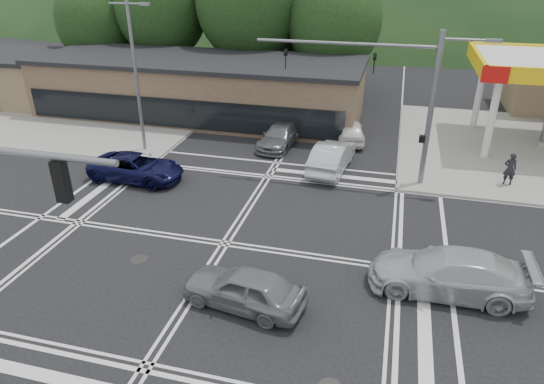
% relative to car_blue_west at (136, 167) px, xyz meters
% --- Properties ---
extents(ground, '(120.00, 120.00, 0.00)m').
position_rel_car_blue_west_xyz_m(ground, '(6.85, -5.00, -0.72)').
color(ground, black).
rests_on(ground, ground).
extents(sidewalk_ne, '(16.00, 16.00, 0.15)m').
position_rel_car_blue_west_xyz_m(sidewalk_ne, '(21.85, 10.00, -0.64)').
color(sidewalk_ne, gray).
rests_on(sidewalk_ne, ground).
extents(sidewalk_nw, '(16.00, 16.00, 0.15)m').
position_rel_car_blue_west_xyz_m(sidewalk_nw, '(-8.15, 10.00, -0.64)').
color(sidewalk_nw, gray).
rests_on(sidewalk_nw, ground).
extents(commercial_row, '(24.00, 8.00, 4.00)m').
position_rel_car_blue_west_xyz_m(commercial_row, '(-1.15, 12.00, 1.28)').
color(commercial_row, brown).
rests_on(commercial_row, ground).
extents(commercial_nw, '(8.00, 7.00, 3.60)m').
position_rel_car_blue_west_xyz_m(commercial_nw, '(-17.15, 12.00, 1.08)').
color(commercial_nw, '#846B4F').
rests_on(commercial_nw, ground).
extents(hill_north, '(252.00, 126.00, 140.00)m').
position_rel_car_blue_west_xyz_m(hill_north, '(6.85, 85.00, -0.72)').
color(hill_north, '#193518').
rests_on(hill_north, ground).
extents(tree_n_a, '(8.00, 8.00, 11.75)m').
position_rel_car_blue_west_xyz_m(tree_n_a, '(-7.15, 19.00, 6.42)').
color(tree_n_a, '#382619').
rests_on(tree_n_a, ground).
extents(tree_n_c, '(7.60, 7.60, 10.87)m').
position_rel_car_blue_west_xyz_m(tree_n_c, '(7.85, 19.00, 5.77)').
color(tree_n_c, '#382619').
rests_on(tree_n_c, ground).
extents(tree_n_d, '(6.80, 6.80, 9.76)m').
position_rel_car_blue_west_xyz_m(tree_n_d, '(-13.15, 18.00, 5.12)').
color(tree_n_d, '#382619').
rests_on(tree_n_d, ground).
extents(tree_n_e, '(8.40, 8.40, 11.98)m').
position_rel_car_blue_west_xyz_m(tree_n_e, '(4.85, 23.00, 6.42)').
color(tree_n_e, '#382619').
rests_on(tree_n_e, ground).
extents(streetlight_nw, '(2.50, 0.25, 9.00)m').
position_rel_car_blue_west_xyz_m(streetlight_nw, '(-1.59, 4.00, 4.33)').
color(streetlight_nw, slate).
rests_on(streetlight_nw, ground).
extents(signal_mast_ne, '(11.65, 0.30, 8.00)m').
position_rel_car_blue_west_xyz_m(signal_mast_ne, '(13.80, 3.20, 4.35)').
color(signal_mast_ne, slate).
rests_on(signal_mast_ne, ground).
extents(car_blue_west, '(5.23, 2.52, 1.44)m').
position_rel_car_blue_west_xyz_m(car_blue_west, '(0.00, 0.00, 0.00)').
color(car_blue_west, black).
rests_on(car_blue_west, ground).
extents(car_grey_center, '(4.60, 2.44, 1.49)m').
position_rel_car_blue_west_xyz_m(car_grey_center, '(8.88, -8.65, 0.03)').
color(car_grey_center, slate).
rests_on(car_grey_center, ground).
extents(car_silver_east, '(5.70, 2.35, 1.65)m').
position_rel_car_blue_west_xyz_m(car_silver_east, '(15.83, -6.01, 0.11)').
color(car_silver_east, '#AEB1B6').
rests_on(car_silver_east, ground).
extents(car_queue_a, '(2.25, 5.11, 1.63)m').
position_rel_car_blue_west_xyz_m(car_queue_a, '(10.12, 4.00, 0.10)').
color(car_queue_a, '#BABCC2').
rests_on(car_queue_a, ground).
extents(car_queue_b, '(2.36, 4.41, 1.43)m').
position_rel_car_blue_west_xyz_m(car_queue_b, '(10.66, 9.00, -0.01)').
color(car_queue_b, white).
rests_on(car_queue_b, ground).
extents(car_northbound, '(2.31, 4.84, 1.36)m').
position_rel_car_blue_west_xyz_m(car_northbound, '(6.35, 6.97, -0.04)').
color(car_northbound, '#5C5E61').
rests_on(car_northbound, ground).
extents(pedestrian, '(0.65, 0.43, 1.76)m').
position_rel_car_blue_west_xyz_m(pedestrian, '(19.51, 4.13, 0.31)').
color(pedestrian, black).
rests_on(pedestrian, sidewalk_ne).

